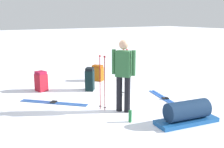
{
  "coord_description": "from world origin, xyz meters",
  "views": [
    {
      "loc": [
        5.84,
        -3.57,
        2.21
      ],
      "look_at": [
        0.0,
        0.0,
        0.7
      ],
      "focal_mm": 42.02,
      "sensor_mm": 36.0,
      "label": 1
    }
  ],
  "objects_px": {
    "ski_pair_far": "(165,99)",
    "backpack_bright": "(90,79)",
    "ski_poles_planted_near": "(102,80)",
    "ski_poles_planted_far": "(125,70)",
    "skier_standing": "(123,72)",
    "backpack_small_spare": "(41,81)",
    "backpack_large_dark": "(98,73)",
    "thermos_bottle": "(130,116)",
    "gear_sled": "(187,113)",
    "ski_pair_near": "(54,103)"
  },
  "relations": [
    {
      "from": "backpack_small_spare",
      "to": "ski_pair_near",
      "type": "bearing_deg",
      "value": -3.46
    },
    {
      "from": "skier_standing",
      "to": "backpack_bright",
      "type": "distance_m",
      "value": 2.14
    },
    {
      "from": "ski_pair_far",
      "to": "thermos_bottle",
      "type": "distance_m",
      "value": 1.89
    },
    {
      "from": "backpack_large_dark",
      "to": "backpack_small_spare",
      "type": "distance_m",
      "value": 2.09
    },
    {
      "from": "ski_pair_near",
      "to": "backpack_large_dark",
      "type": "distance_m",
      "value": 2.67
    },
    {
      "from": "backpack_large_dark",
      "to": "gear_sled",
      "type": "relative_size",
      "value": 0.38
    },
    {
      "from": "skier_standing",
      "to": "ski_pair_near",
      "type": "bearing_deg",
      "value": -139.84
    },
    {
      "from": "ski_pair_far",
      "to": "thermos_bottle",
      "type": "bearing_deg",
      "value": -65.69
    },
    {
      "from": "backpack_bright",
      "to": "ski_poles_planted_far",
      "type": "bearing_deg",
      "value": 32.98
    },
    {
      "from": "ski_poles_planted_near",
      "to": "backpack_small_spare",
      "type": "bearing_deg",
      "value": -161.8
    },
    {
      "from": "ski_pair_far",
      "to": "backpack_bright",
      "type": "relative_size",
      "value": 2.45
    },
    {
      "from": "ski_pair_far",
      "to": "backpack_large_dark",
      "type": "xyz_separation_m",
      "value": [
        -2.84,
        -0.55,
        0.26
      ]
    },
    {
      "from": "backpack_small_spare",
      "to": "gear_sled",
      "type": "relative_size",
      "value": 0.42
    },
    {
      "from": "thermos_bottle",
      "to": "ski_poles_planted_far",
      "type": "bearing_deg",
      "value": 149.15
    },
    {
      "from": "backpack_large_dark",
      "to": "backpack_small_spare",
      "type": "relative_size",
      "value": 0.91
    },
    {
      "from": "backpack_large_dark",
      "to": "thermos_bottle",
      "type": "distance_m",
      "value": 3.81
    },
    {
      "from": "backpack_small_spare",
      "to": "thermos_bottle",
      "type": "height_order",
      "value": "backpack_small_spare"
    },
    {
      "from": "ski_pair_far",
      "to": "ski_poles_planted_far",
      "type": "distance_m",
      "value": 1.37
    },
    {
      "from": "backpack_large_dark",
      "to": "ski_poles_planted_near",
      "type": "distance_m",
      "value": 2.97
    },
    {
      "from": "backpack_small_spare",
      "to": "thermos_bottle",
      "type": "bearing_deg",
      "value": 14.96
    },
    {
      "from": "skier_standing",
      "to": "backpack_bright",
      "type": "bearing_deg",
      "value": 175.81
    },
    {
      "from": "backpack_small_spare",
      "to": "ski_poles_planted_far",
      "type": "bearing_deg",
      "value": 48.86
    },
    {
      "from": "backpack_small_spare",
      "to": "ski_poles_planted_far",
      "type": "height_order",
      "value": "ski_poles_planted_far"
    },
    {
      "from": "ski_poles_planted_near",
      "to": "backpack_large_dark",
      "type": "bearing_deg",
      "value": 153.91
    },
    {
      "from": "ski_pair_far",
      "to": "backpack_bright",
      "type": "bearing_deg",
      "value": -144.64
    },
    {
      "from": "skier_standing",
      "to": "ski_pair_near",
      "type": "xyz_separation_m",
      "value": [
        -1.44,
        -1.21,
        -0.94
      ]
    },
    {
      "from": "backpack_bright",
      "to": "backpack_small_spare",
      "type": "distance_m",
      "value": 1.46
    },
    {
      "from": "backpack_large_dark",
      "to": "backpack_bright",
      "type": "xyz_separation_m",
      "value": [
        0.96,
        -0.79,
        0.07
      ]
    },
    {
      "from": "ski_pair_far",
      "to": "ski_pair_near",
      "type": "bearing_deg",
      "value": -115.3
    },
    {
      "from": "ski_poles_planted_far",
      "to": "thermos_bottle",
      "type": "distance_m",
      "value": 2.07
    },
    {
      "from": "skier_standing",
      "to": "thermos_bottle",
      "type": "bearing_deg",
      "value": -20.82
    },
    {
      "from": "backpack_bright",
      "to": "ski_poles_planted_near",
      "type": "relative_size",
      "value": 0.53
    },
    {
      "from": "backpack_bright",
      "to": "ski_poles_planted_near",
      "type": "distance_m",
      "value": 1.79
    },
    {
      "from": "ski_pair_near",
      "to": "gear_sled",
      "type": "relative_size",
      "value": 0.99
    },
    {
      "from": "backpack_large_dark",
      "to": "backpack_bright",
      "type": "height_order",
      "value": "backpack_bright"
    },
    {
      "from": "ski_poles_planted_far",
      "to": "thermos_bottle",
      "type": "bearing_deg",
      "value": -30.85
    },
    {
      "from": "ski_pair_near",
      "to": "ski_pair_far",
      "type": "bearing_deg",
      "value": 64.7
    },
    {
      "from": "backpack_bright",
      "to": "backpack_small_spare",
      "type": "height_order",
      "value": "backpack_bright"
    },
    {
      "from": "gear_sled",
      "to": "ski_pair_near",
      "type": "bearing_deg",
      "value": -144.21
    },
    {
      "from": "skier_standing",
      "to": "backpack_bright",
      "type": "xyz_separation_m",
      "value": [
        -2.05,
        0.15,
        -0.61
      ]
    },
    {
      "from": "skier_standing",
      "to": "ski_pair_far",
      "type": "distance_m",
      "value": 1.77
    },
    {
      "from": "skier_standing",
      "to": "ski_poles_planted_near",
      "type": "height_order",
      "value": "skier_standing"
    },
    {
      "from": "backpack_small_spare",
      "to": "gear_sled",
      "type": "xyz_separation_m",
      "value": [
        4.04,
        1.89,
        -0.07
      ]
    },
    {
      "from": "ski_pair_far",
      "to": "gear_sled",
      "type": "xyz_separation_m",
      "value": [
        1.45,
        -0.74,
        0.21
      ]
    },
    {
      "from": "ski_pair_far",
      "to": "gear_sled",
      "type": "relative_size",
      "value": 1.19
    },
    {
      "from": "ski_poles_planted_near",
      "to": "ski_poles_planted_far",
      "type": "height_order",
      "value": "ski_poles_planted_far"
    },
    {
      "from": "skier_standing",
      "to": "backpack_small_spare",
      "type": "bearing_deg",
      "value": -157.58
    },
    {
      "from": "backpack_large_dark",
      "to": "thermos_bottle",
      "type": "xyz_separation_m",
      "value": [
        3.62,
        -1.17,
        -0.14
      ]
    },
    {
      "from": "ski_poles_planted_far",
      "to": "skier_standing",
      "type": "bearing_deg",
      "value": -35.81
    },
    {
      "from": "ski_pair_near",
      "to": "skier_standing",
      "type": "bearing_deg",
      "value": 40.16
    }
  ]
}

